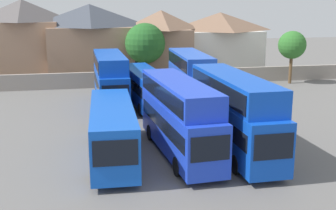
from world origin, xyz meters
name	(u,v)px	position (x,y,z in m)	size (l,w,h in m)	color
ground	(139,97)	(0.00, 18.00, 0.00)	(140.00, 140.00, 0.00)	#605E5B
depot_boundary_wall	(132,79)	(0.00, 23.97, 0.90)	(56.00, 0.50, 1.80)	gray
bus_1	(112,128)	(-4.05, 0.36, 1.91)	(3.09, 10.89, 3.34)	blue
bus_2	(179,113)	(0.14, 0.25, 2.68)	(3.12, 11.09, 4.75)	blue
bus_3	(234,109)	(3.67, -0.02, 2.83)	(2.64, 11.53, 5.02)	blue
bus_4	(110,77)	(-3.14, 14.44, 2.76)	(2.67, 10.39, 4.90)	blue
bus_5	(145,86)	(0.04, 13.85, 1.91)	(3.25, 11.64, 3.34)	#0D40BD
bus_6	(191,75)	(4.46, 13.95, 2.75)	(3.07, 10.64, 4.88)	blue
house_terrace_left	(24,39)	(-12.66, 32.17, 5.09)	(8.93, 7.16, 9.98)	#9E7A60
house_terrace_centre	(91,41)	(-4.38, 31.18, 4.80)	(11.07, 7.65, 9.40)	#9E7A60
house_terrace_right	(161,43)	(4.81, 30.77, 4.40)	(7.39, 7.86, 8.63)	#9E7A60
house_terrace_far_right	(220,42)	(13.24, 31.71, 4.23)	(10.78, 8.25, 8.30)	silver
tree_left_of_lot	(145,44)	(2.01, 26.47, 4.72)	(4.90, 4.90, 7.19)	brown
tree_behind_wall	(292,45)	(19.03, 21.97, 4.61)	(3.31, 3.31, 6.30)	brown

